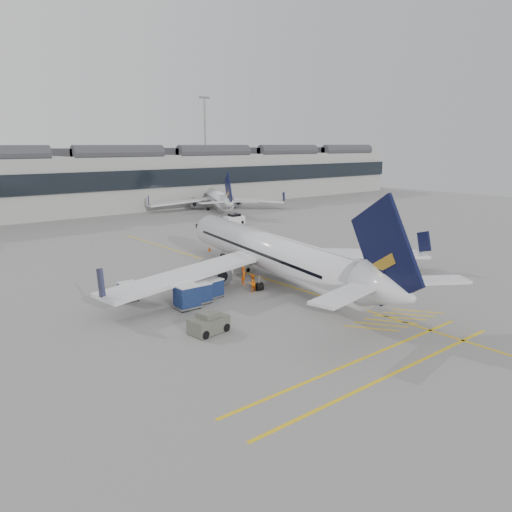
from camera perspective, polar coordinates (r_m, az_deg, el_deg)
ground at (r=37.94m, az=-2.11°, el=-7.75°), size 220.00×220.00×0.00m
apron_markings at (r=51.34m, az=-0.02°, el=-2.26°), size 0.25×60.00×0.01m
airliner_main at (r=48.09m, az=1.84°, el=0.32°), size 34.01×37.50×10.06m
airliner_far at (r=104.22m, az=-4.58°, el=6.68°), size 26.31×29.03×8.30m
belt_loader at (r=52.59m, az=-2.88°, el=-1.25°), size 5.10×2.27×2.03m
baggage_cart_a at (r=42.64m, az=-6.39°, el=-4.15°), size 1.72×1.43×1.78m
baggage_cart_b at (r=44.13m, az=-4.93°, el=-3.60°), size 1.76×1.51×1.69m
baggage_cart_c at (r=44.36m, az=-14.40°, el=-3.89°), size 1.62×1.34×1.67m
baggage_cart_d at (r=41.32m, az=-7.90°, el=-4.55°), size 1.96×1.63×2.03m
ramp_agent_a at (r=47.94m, az=-1.43°, el=-2.21°), size 0.80×0.78×1.85m
ramp_agent_b at (r=45.66m, az=-0.46°, el=-3.10°), size 0.87×0.71×1.65m
pushback_tug at (r=36.17m, az=-5.43°, el=-7.69°), size 2.95×2.03×1.54m
safety_cone_nose at (r=63.36m, az=-5.35°, el=0.82°), size 0.41×0.41×0.57m
safety_cone_engine at (r=53.34m, az=8.35°, el=-1.58°), size 0.33×0.33×0.46m
service_van_right at (r=84.87m, az=-2.50°, el=4.21°), size 3.45×1.86×1.73m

